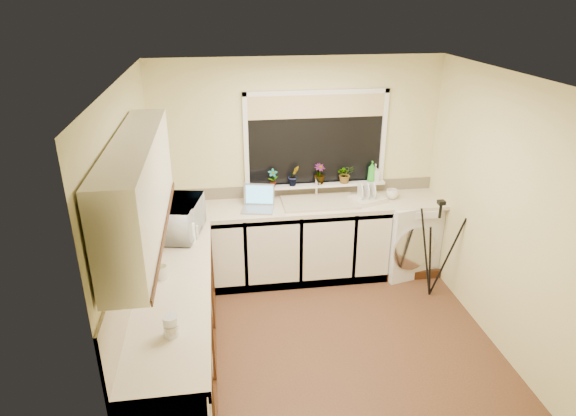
{
  "coord_description": "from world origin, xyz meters",
  "views": [
    {
      "loc": [
        -0.88,
        -3.8,
        3.05
      ],
      "look_at": [
        -0.25,
        0.55,
        1.15
      ],
      "focal_mm": 31.16,
      "sensor_mm": 36.0,
      "label": 1
    }
  ],
  "objects_px": {
    "washing_machine": "(404,234)",
    "dish_rack": "(368,200)",
    "plant_a": "(273,178)",
    "cup_left": "(172,331)",
    "plant_b": "(294,176)",
    "steel_jar": "(162,273)",
    "soap_bottle_clear": "(375,173)",
    "kettle": "(188,232)",
    "plant_d": "(345,174)",
    "tripod": "(435,249)",
    "plant_c": "(319,174)",
    "glass_jug": "(171,326)",
    "soap_bottle_green": "(372,171)",
    "cup_back": "(392,194)",
    "microwave": "(178,218)",
    "laptop": "(258,203)"
  },
  "relations": [
    {
      "from": "plant_a",
      "to": "soap_bottle_clear",
      "type": "xyz_separation_m",
      "value": [
        1.19,
        0.03,
        -0.0
      ]
    },
    {
      "from": "washing_machine",
      "to": "soap_bottle_green",
      "type": "distance_m",
      "value": 0.84
    },
    {
      "from": "washing_machine",
      "to": "dish_rack",
      "type": "height_order",
      "value": "dish_rack"
    },
    {
      "from": "kettle",
      "to": "plant_d",
      "type": "bearing_deg",
      "value": 28.18
    },
    {
      "from": "steel_jar",
      "to": "plant_d",
      "type": "height_order",
      "value": "plant_d"
    },
    {
      "from": "microwave",
      "to": "cup_back",
      "type": "xyz_separation_m",
      "value": [
        2.34,
        0.57,
        -0.11
      ]
    },
    {
      "from": "kettle",
      "to": "plant_b",
      "type": "height_order",
      "value": "plant_b"
    },
    {
      "from": "microwave",
      "to": "plant_c",
      "type": "distance_m",
      "value": 1.73
    },
    {
      "from": "dish_rack",
      "to": "cup_back",
      "type": "relative_size",
      "value": 2.62
    },
    {
      "from": "kettle",
      "to": "plant_c",
      "type": "relative_size",
      "value": 0.82
    },
    {
      "from": "tripod",
      "to": "soap_bottle_green",
      "type": "relative_size",
      "value": 4.64
    },
    {
      "from": "washing_machine",
      "to": "dish_rack",
      "type": "xyz_separation_m",
      "value": [
        -0.48,
        -0.03,
        0.48
      ]
    },
    {
      "from": "plant_c",
      "to": "soap_bottle_clear",
      "type": "relative_size",
      "value": 1.16
    },
    {
      "from": "steel_jar",
      "to": "cup_left",
      "type": "bearing_deg",
      "value": -80.43
    },
    {
      "from": "laptop",
      "to": "soap_bottle_clear",
      "type": "height_order",
      "value": "soap_bottle_clear"
    },
    {
      "from": "tripod",
      "to": "cup_back",
      "type": "distance_m",
      "value": 0.8
    },
    {
      "from": "tripod",
      "to": "soap_bottle_green",
      "type": "height_order",
      "value": "soap_bottle_green"
    },
    {
      "from": "glass_jug",
      "to": "washing_machine",
      "type": "bearing_deg",
      "value": 40.65
    },
    {
      "from": "plant_c",
      "to": "soap_bottle_green",
      "type": "distance_m",
      "value": 0.61
    },
    {
      "from": "glass_jug",
      "to": "plant_b",
      "type": "xyz_separation_m",
      "value": [
        1.2,
        2.34,
        0.19
      ]
    },
    {
      "from": "tripod",
      "to": "plant_d",
      "type": "height_order",
      "value": "plant_d"
    },
    {
      "from": "laptop",
      "to": "plant_a",
      "type": "bearing_deg",
      "value": 62.81
    },
    {
      "from": "glass_jug",
      "to": "dish_rack",
      "type": "bearing_deg",
      "value": 46.34
    },
    {
      "from": "microwave",
      "to": "plant_a",
      "type": "bearing_deg",
      "value": -41.87
    },
    {
      "from": "plant_a",
      "to": "cup_left",
      "type": "bearing_deg",
      "value": -112.4
    },
    {
      "from": "washing_machine",
      "to": "plant_a",
      "type": "distance_m",
      "value": 1.68
    },
    {
      "from": "plant_b",
      "to": "plant_d",
      "type": "relative_size",
      "value": 1.09
    },
    {
      "from": "soap_bottle_green",
      "to": "laptop",
      "type": "bearing_deg",
      "value": -169.33
    },
    {
      "from": "cup_back",
      "to": "steel_jar",
      "type": "bearing_deg",
      "value": -150.15
    },
    {
      "from": "laptop",
      "to": "soap_bottle_clear",
      "type": "relative_size",
      "value": 1.94
    },
    {
      "from": "laptop",
      "to": "kettle",
      "type": "height_order",
      "value": "laptop"
    },
    {
      "from": "soap_bottle_clear",
      "to": "cup_left",
      "type": "height_order",
      "value": "soap_bottle_clear"
    },
    {
      "from": "laptop",
      "to": "plant_b",
      "type": "height_order",
      "value": "plant_b"
    },
    {
      "from": "dish_rack",
      "to": "plant_c",
      "type": "bearing_deg",
      "value": 132.82
    },
    {
      "from": "glass_jug",
      "to": "cup_left",
      "type": "relative_size",
      "value": 1.53
    },
    {
      "from": "washing_machine",
      "to": "plant_b",
      "type": "distance_m",
      "value": 1.48
    },
    {
      "from": "tripod",
      "to": "glass_jug",
      "type": "xyz_separation_m",
      "value": [
        -2.59,
        -1.52,
        0.42
      ]
    },
    {
      "from": "dish_rack",
      "to": "cup_back",
      "type": "height_order",
      "value": "cup_back"
    },
    {
      "from": "plant_c",
      "to": "microwave",
      "type": "bearing_deg",
      "value": -153.32
    },
    {
      "from": "plant_c",
      "to": "cup_left",
      "type": "height_order",
      "value": "plant_c"
    },
    {
      "from": "tripod",
      "to": "plant_c",
      "type": "height_order",
      "value": "plant_c"
    },
    {
      "from": "glass_jug",
      "to": "cup_back",
      "type": "distance_m",
      "value": 3.15
    },
    {
      "from": "laptop",
      "to": "kettle",
      "type": "xyz_separation_m",
      "value": [
        -0.72,
        -0.69,
        0.03
      ]
    },
    {
      "from": "laptop",
      "to": "microwave",
      "type": "relative_size",
      "value": 0.64
    },
    {
      "from": "plant_d",
      "to": "cup_left",
      "type": "relative_size",
      "value": 2.14
    },
    {
      "from": "glass_jug",
      "to": "steel_jar",
      "type": "height_order",
      "value": "glass_jug"
    },
    {
      "from": "plant_a",
      "to": "laptop",
      "type": "bearing_deg",
      "value": -129.41
    },
    {
      "from": "plant_a",
      "to": "plant_b",
      "type": "relative_size",
      "value": 0.9
    },
    {
      "from": "steel_jar",
      "to": "soap_bottle_clear",
      "type": "bearing_deg",
      "value": 35.0
    },
    {
      "from": "microwave",
      "to": "soap_bottle_green",
      "type": "distance_m",
      "value": 2.28
    }
  ]
}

